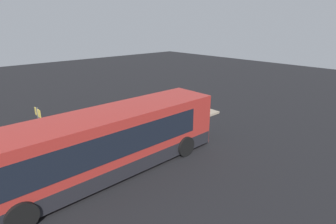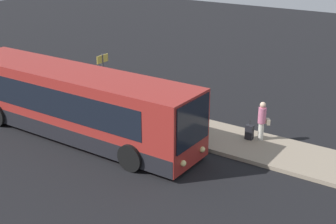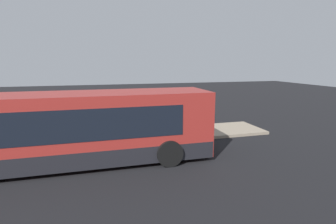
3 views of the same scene
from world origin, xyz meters
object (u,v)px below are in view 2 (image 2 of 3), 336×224
sign_post (103,72)px  passenger_with_bags (139,103)px  passenger_waiting (262,119)px  bus_lead (73,103)px  suitcase (249,132)px  passenger_boarding (133,93)px

sign_post → passenger_with_bags: bearing=-20.8°
passenger_waiting → passenger_with_bags: passenger_with_bags is taller
bus_lead → passenger_waiting: (7.29, 3.81, -0.38)m
bus_lead → sign_post: size_ratio=4.79×
passenger_waiting → suitcase: (-0.45, -0.22, -0.62)m
passenger_boarding → passenger_waiting: (6.80, 0.18, 0.08)m
passenger_waiting → sign_post: sign_post is taller
bus_lead → passenger_waiting: size_ratio=7.17×
passenger_waiting → passenger_with_bags: size_ratio=0.96×
passenger_boarding → suitcase: size_ratio=1.82×
passenger_waiting → sign_post: 8.75m
passenger_waiting → sign_post: bearing=-124.9°
bus_lead → sign_post: 3.91m
passenger_waiting → passenger_with_bags: 5.69m
suitcase → sign_post: 8.37m
passenger_boarding → passenger_with_bags: size_ratio=0.90×
passenger_with_bags → suitcase: 5.25m
bus_lead → sign_post: (-1.42, 3.63, 0.31)m
passenger_with_bags → bus_lead: bearing=113.4°
passenger_boarding → bus_lead: bearing=118.9°
bus_lead → passenger_boarding: 3.69m
suitcase → bus_lead: bearing=-152.4°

